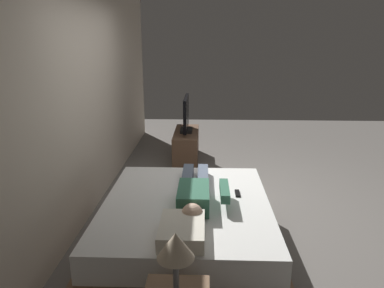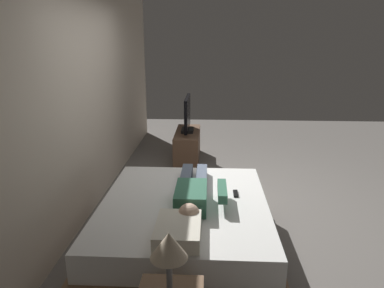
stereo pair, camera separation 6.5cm
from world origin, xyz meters
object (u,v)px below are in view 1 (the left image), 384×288
bed (187,228)px  remote (237,193)px  tv_stand (186,146)px  tv (186,115)px  person (196,192)px  pillow (182,230)px  lamp (176,247)px

bed → remote: 0.59m
tv_stand → tv: size_ratio=1.25×
person → pillow: bearing=172.8°
person → tv_stand: 2.81m
bed → lamp: size_ratio=4.55×
bed → tv_stand: bearing=3.1°
lamp → pillow: bearing=0.4°
bed → tv_stand: (2.80, 0.15, -0.01)m
lamp → tv_stand: bearing=2.2°
remote → tv_stand: bearing=13.7°
tv → lamp: (-4.06, -0.15, 0.07)m
pillow → tv_stand: size_ratio=0.44×
person → remote: size_ratio=8.40×
person → tv_stand: (2.77, 0.23, -0.37)m
bed → person: person is taller
person → tv: 2.79m
pillow → remote: 0.95m
tv_stand → remote: bearing=-166.3°
remote → tv_stand: (2.62, 0.64, -0.30)m
tv → person: bearing=-175.2°
bed → tv_stand: 2.81m
tv → remote: bearing=-166.3°
bed → lamp: lamp is taller
person → lamp: 1.31m
bed → tv: tv is taller
tv → tv_stand: bearing=153.4°
pillow → tv_stand: pillow is taller
remote → tv: bearing=13.7°
tv → lamp: bearing=-177.8°
pillow → person: 0.67m
pillow → person: size_ratio=0.38×
pillow → remote: size_ratio=3.20×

